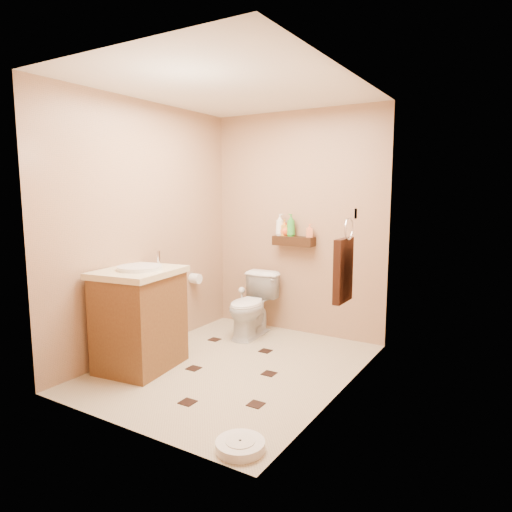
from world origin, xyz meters
The scene contains 19 objects.
ground centered at (0.00, 0.00, 0.00)m, with size 2.50×2.50×0.00m, color #C0B28C.
wall_back centered at (0.00, 1.25, 1.20)m, with size 2.00×0.04×2.40m, color tan.
wall_front centered at (0.00, -1.25, 1.20)m, with size 2.00×0.04×2.40m, color tan.
wall_left centered at (-1.00, 0.00, 1.20)m, with size 0.04×2.50×2.40m, color tan.
wall_right centered at (1.00, 0.00, 1.20)m, with size 0.04×2.50×2.40m, color tan.
ceiling centered at (0.00, 0.00, 2.40)m, with size 2.00×2.50×0.02m, color silver.
wall_shelf centered at (0.00, 1.17, 1.02)m, with size 0.46×0.14×0.10m, color #341B0E.
floor_accents centered at (0.03, -0.08, 0.00)m, with size 1.25×1.37×0.01m.
toilet centered at (-0.33, 0.83, 0.34)m, with size 0.38×0.66×0.67m, color white.
vanity centered at (-0.70, -0.43, 0.46)m, with size 0.69×0.80×1.02m.
bathroom_scale centered at (0.78, -1.07, 0.03)m, with size 0.34×0.34×0.06m.
toilet_brush centered at (-0.61, 1.07, 0.16)m, with size 0.11×0.11×0.46m.
towel_ring centered at (0.91, 0.25, 0.95)m, with size 0.12×0.30×0.76m.
toilet_paper centered at (-0.94, 0.65, 0.60)m, with size 0.12×0.11×0.12m.
bottle_a centered at (-0.17, 1.17, 1.19)m, with size 0.09×0.09×0.24m, color white.
bottle_b centered at (-0.11, 1.17, 1.16)m, with size 0.08×0.08×0.18m, color orange.
bottle_c centered at (-0.10, 1.17, 1.14)m, with size 0.11×0.11×0.15m, color #F1551C.
bottle_d centered at (-0.03, 1.17, 1.19)m, with size 0.09×0.09×0.24m, color green.
bottle_e centered at (0.18, 1.17, 1.14)m, with size 0.06×0.07×0.14m, color #FB8453.
Camera 1 is at (2.19, -3.21, 1.56)m, focal length 32.00 mm.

